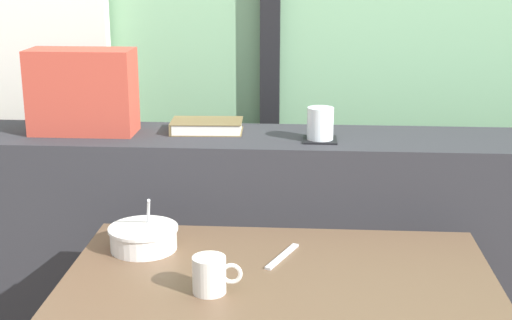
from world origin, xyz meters
The scene contains 9 objects.
curtain_left_panel centered at (-0.91, 0.97, 1.25)m, with size 0.56×0.06×2.50m, color silver.
dark_console_ledge centered at (0.00, 0.55, 0.44)m, with size 2.80×0.33×0.88m, color #2D2D33.
coaster_square centered at (0.12, 0.50, 0.89)m, with size 0.10×0.10×0.01m, color black.
juice_glass centered at (0.12, 0.50, 0.93)m, with size 0.08×0.08×0.10m.
closed_book centered at (-0.23, 0.59, 0.90)m, with size 0.23×0.14×0.04m.
throw_pillow centered at (-0.61, 0.55, 1.01)m, with size 0.32×0.14×0.26m, color #B74233.
soup_bowl centered at (-0.34, 0.11, 0.72)m, with size 0.18×0.18×0.14m.
fork_utensil centered at (0.02, 0.08, 0.69)m, with size 0.02×0.17×0.01m, color silver.
ceramic_mug centered at (-0.13, -0.13, 0.73)m, with size 0.11×0.08×0.08m.
Camera 1 is at (0.07, -1.62, 1.42)m, focal length 51.30 mm.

